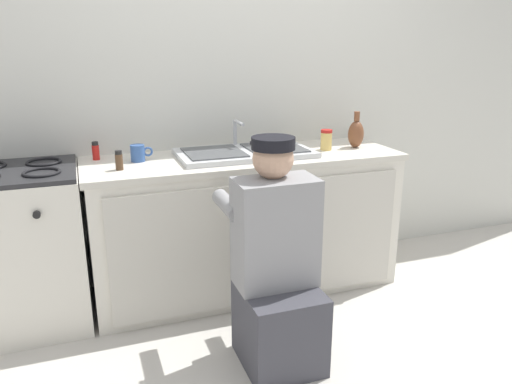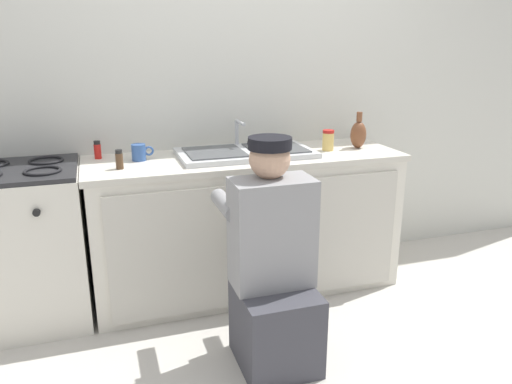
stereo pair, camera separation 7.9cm
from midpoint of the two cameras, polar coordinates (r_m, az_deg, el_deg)
The scene contains 12 objects.
ground_plane at distance 3.04m, azimuth 1.36°, elevation -12.98°, with size 12.00×12.00×0.00m, color beige.
back_wall at distance 3.27m, azimuth -2.35°, elevation 12.25°, with size 6.00×0.10×2.50m, color silver.
counter_cabinet at distance 3.12m, azimuth -0.36°, elevation -3.87°, with size 1.85×0.62×0.82m.
countertop at distance 3.00m, azimuth -0.43°, elevation 3.87°, with size 1.89×0.62×0.04m, color beige.
sink_double_basin at distance 2.99m, azimuth -0.44°, elevation 4.57°, with size 0.80×0.44×0.19m.
stove_range at distance 3.01m, azimuth -24.01°, elevation -5.59°, with size 0.61×0.62×0.89m.
plumber_person at distance 2.40m, azimuth 2.92°, elevation -9.29°, with size 0.42×0.61×1.10m.
coffee_mug at distance 2.92m, azimuth -12.44°, elevation 4.45°, with size 0.13×0.08×0.09m.
condiment_jar at distance 3.16m, azimuth 8.95°, elevation 5.87°, with size 0.07×0.07×0.13m.
spice_bottle_red at distance 3.03m, azimuth -16.95°, elevation 4.61°, with size 0.04×0.04×0.10m.
spice_bottle_pepper at distance 2.75m, azimuth -14.57°, elevation 3.60°, with size 0.04×0.04×0.10m.
vase_decorative at distance 3.26m, azimuth 12.30°, elevation 6.49°, with size 0.10×0.10×0.23m.
Camera 2 is at (-0.84, -2.49, 1.52)m, focal length 35.00 mm.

